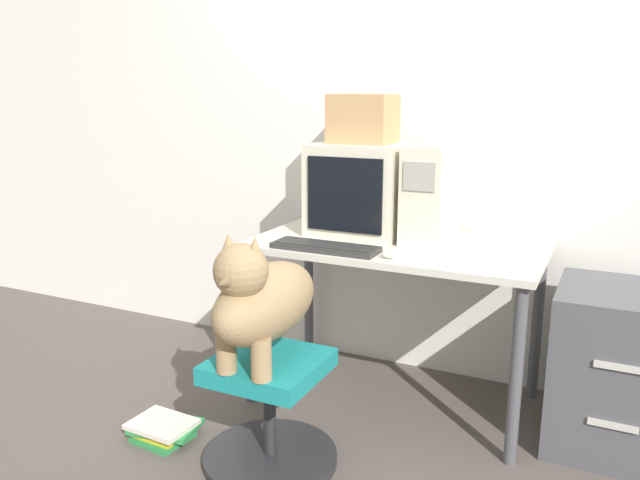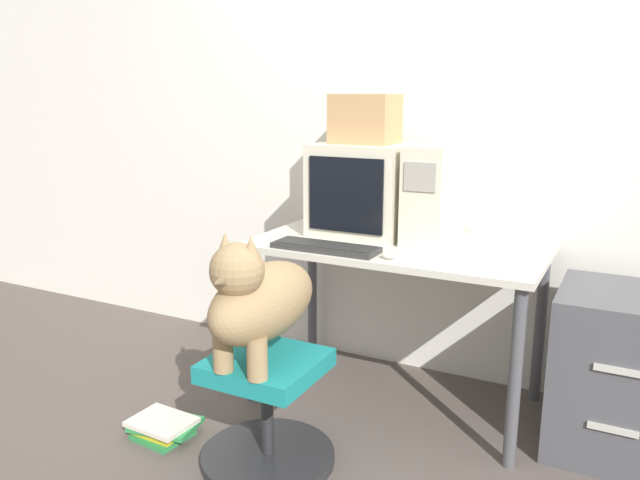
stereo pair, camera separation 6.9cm
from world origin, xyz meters
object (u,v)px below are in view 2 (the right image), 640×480
office_chair (267,412)px  pc_tower (434,193)px  keyboard (326,247)px  cardboard_box (365,119)px  crt_monitor (364,189)px  book_stack_floor (163,427)px  filing_cabinet (619,373)px  dog (259,298)px

office_chair → pc_tower: bearing=66.0°
keyboard → cardboard_box: size_ratio=1.64×
keyboard → cardboard_box: bearing=88.5°
crt_monitor → book_stack_floor: size_ratio=1.48×
book_stack_floor → office_chair: bearing=5.6°
pc_tower → office_chair: (-0.38, -0.85, -0.77)m
filing_cabinet → book_stack_floor: filing_cabinet is taller
office_chair → book_stack_floor: size_ratio=1.78×
pc_tower → book_stack_floor: (-0.87, -0.89, -0.95)m
pc_tower → book_stack_floor: bearing=-134.3°
pc_tower → cardboard_box: size_ratio=1.53×
crt_monitor → dog: bearing=-92.3°
dog → filing_cabinet: 1.48m
pc_tower → book_stack_floor: pc_tower is taller
pc_tower → office_chair: 1.21m
office_chair → filing_cabinet: 1.42m
keyboard → cardboard_box: (0.01, 0.39, 0.53)m
book_stack_floor → cardboard_box: bearing=59.3°
book_stack_floor → dog: bearing=0.9°
keyboard → dog: dog is taller
office_chair → book_stack_floor: 0.53m
pc_tower → keyboard: 0.56m
crt_monitor → cardboard_box: 0.33m
office_chair → dog: dog is taller
office_chair → filing_cabinet: size_ratio=0.79×
keyboard → crt_monitor: bearing=88.4°
dog → pc_tower: bearing=67.0°
crt_monitor → filing_cabinet: (1.18, -0.11, -0.65)m
crt_monitor → pc_tower: (0.34, 0.01, 0.00)m
keyboard → cardboard_box: cardboard_box is taller
dog → filing_cabinet: dog is taller
keyboard → office_chair: bearing=-93.1°
dog → cardboard_box: cardboard_box is taller
crt_monitor → dog: (-0.03, -0.88, -0.29)m
pc_tower → filing_cabinet: (0.83, -0.11, -0.65)m
office_chair → book_stack_floor: office_chair is taller
dog → book_stack_floor: dog is taller
crt_monitor → filing_cabinet: crt_monitor is taller
filing_cabinet → office_chair: bearing=-148.8°
crt_monitor → office_chair: size_ratio=0.83×
dog → keyboard: bearing=87.2°
dog → book_stack_floor: bearing=-179.1°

